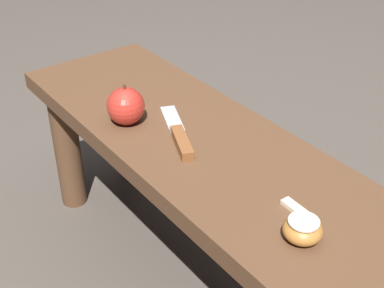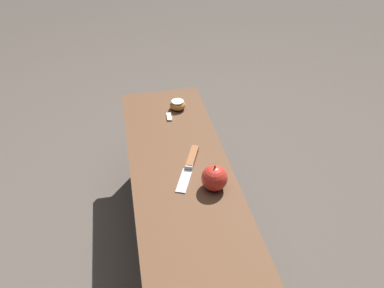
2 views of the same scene
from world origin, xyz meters
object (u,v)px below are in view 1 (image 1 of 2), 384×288
object	(u,v)px
apple_cut	(303,230)
wooden_bench	(196,172)
knife	(179,137)
apple_whole	(126,106)

from	to	relation	value
apple_cut	wooden_bench	bearing A→B (deg)	-8.74
wooden_bench	knife	distance (m)	0.11
knife	apple_whole	xyz separation A→B (m)	(0.12, 0.05, 0.03)
apple_whole	apple_cut	xyz separation A→B (m)	(-0.48, -0.03, -0.02)
knife	apple_cut	xyz separation A→B (m)	(-0.35, 0.02, 0.01)
wooden_bench	apple_cut	distance (m)	0.36
knife	wooden_bench	bearing A→B (deg)	-82.45
wooden_bench	apple_cut	size ratio (longest dim) A/B	15.97
apple_cut	knife	bearing A→B (deg)	-2.62
wooden_bench	knife	xyz separation A→B (m)	(0.01, 0.04, 0.10)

